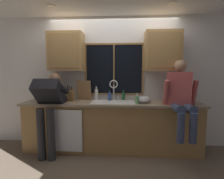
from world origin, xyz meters
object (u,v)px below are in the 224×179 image
mixing_bowl (143,100)px  bottle_amber_small (96,94)px  soap_dispenser (137,99)px  cutting_board (84,90)px  person_standing (50,104)px  bottle_green_glass (110,96)px  person_sitting_on_counter (181,95)px  bottle_tall_clear (123,96)px  knife_block (71,95)px

mixing_bowl → bottle_amber_small: bottle_amber_small is taller
mixing_bowl → bottle_amber_small: 0.92m
soap_dispenser → bottle_amber_small: (-0.77, 0.30, 0.04)m
cutting_board → person_standing: bearing=-136.1°
bottle_green_glass → bottle_amber_small: 0.26m
bottle_green_glass → bottle_amber_small: (-0.26, 0.00, 0.03)m
person_sitting_on_counter → bottle_tall_clear: (-0.95, 0.50, -0.10)m
soap_dispenser → bottle_amber_small: bearing=158.8°
cutting_board → bottle_tall_clear: cutting_board is taller
bottle_amber_small → knife_block: bearing=-166.7°
bottle_green_glass → knife_block: bearing=-171.7°
person_sitting_on_counter → soap_dispenser: (-0.71, 0.14, -0.11)m
bottle_green_glass → bottle_amber_small: bottle_amber_small is taller
person_standing → knife_block: (0.28, 0.34, 0.10)m
bottle_tall_clear → bottle_green_glass: bearing=-166.5°
person_standing → mixing_bowl: 1.67m
person_standing → bottle_tall_clear: 1.38m
mixing_bowl → bottle_tall_clear: (-0.36, 0.27, 0.03)m
person_standing → bottle_tall_clear: person_standing is taller
person_standing → person_sitting_on_counter: bearing=0.1°
mixing_bowl → soap_dispenser: size_ratio=1.35×
person_standing → bottle_amber_small: bearing=30.7°
bottle_amber_small → mixing_bowl: bearing=-13.1°
cutting_board → soap_dispenser: cutting_board is taller
knife_block → cutting_board: 0.28m
cutting_board → bottle_green_glass: size_ratio=1.95×
cutting_board → bottle_amber_small: cutting_board is taller
person_standing → soap_dispenser: size_ratio=7.63×
person_standing → mixing_bowl: bearing=8.3°
mixing_bowl → soap_dispenser: 0.15m
person_sitting_on_counter → bottle_tall_clear: person_sitting_on_counter is taller
cutting_board → bottle_green_glass: (0.51, -0.04, -0.11)m
soap_dispenser → bottle_tall_clear: bottle_tall_clear is taller
person_standing → cutting_board: bearing=43.9°
knife_block → bottle_tall_clear: size_ratio=1.57×
cutting_board → bottle_tall_clear: (0.78, 0.02, -0.11)m
person_sitting_on_counter → bottle_tall_clear: size_ratio=6.14×
knife_block → mixing_bowl: (1.37, -0.10, -0.05)m
knife_block → mixing_bowl: bearing=-4.0°
bottle_tall_clear → person_standing: bearing=-158.4°
person_standing → bottle_green_glass: (1.02, 0.44, 0.07)m
person_sitting_on_counter → knife_block: person_sitting_on_counter is taller
mixing_bowl → soap_dispenser: bearing=-143.2°
bottle_green_glass → soap_dispenser: bearing=-30.0°
person_standing → bottle_tall_clear: (1.28, 0.51, 0.07)m
knife_block → person_standing: bearing=-129.7°
knife_block → bottle_tall_clear: (1.01, 0.17, -0.02)m
knife_block → bottle_tall_clear: 1.02m
cutting_board → soap_dispenser: (1.02, -0.34, -0.12)m
person_standing → person_sitting_on_counter: (2.23, 0.00, 0.17)m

